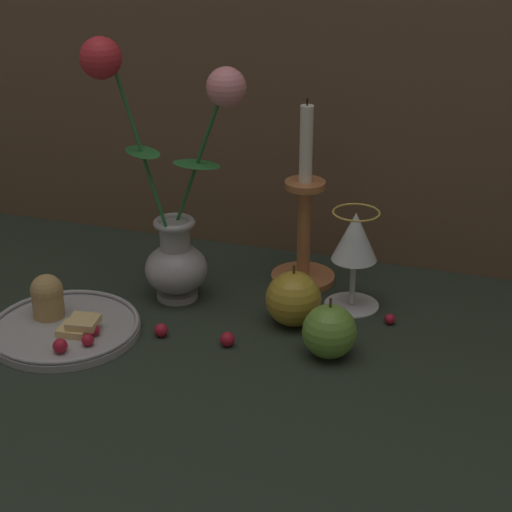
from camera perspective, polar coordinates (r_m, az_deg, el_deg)
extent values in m
plane|color=#232D23|center=(1.17, -0.83, -4.96)|extent=(2.40, 2.40, 0.00)
cylinder|color=#A3A3A8|center=(1.26, -5.26, -2.53)|extent=(0.06, 0.06, 0.01)
ellipsoid|color=#A3A3A8|center=(1.24, -5.34, -0.85)|extent=(0.09, 0.09, 0.07)
cylinder|color=#A3A3A8|center=(1.22, -5.43, 1.20)|extent=(0.04, 0.04, 0.05)
torus|color=#A3A3A8|center=(1.21, -5.47, 2.22)|extent=(0.06, 0.06, 0.01)
cylinder|color=#23662D|center=(1.18, -7.81, 7.42)|extent=(0.09, 0.03, 0.23)
ellipsoid|color=#23662D|center=(1.18, -7.57, 6.89)|extent=(0.08, 0.07, 0.00)
sphere|color=red|center=(1.16, -10.32, 12.86)|extent=(0.06, 0.06, 0.06)
cylinder|color=#23662D|center=(1.17, -3.81, 6.56)|extent=(0.08, 0.02, 0.20)
ellipsoid|color=#23662D|center=(1.17, -3.98, 6.11)|extent=(0.07, 0.05, 0.00)
sphere|color=pink|center=(1.13, -2.00, 11.19)|extent=(0.05, 0.05, 0.05)
cylinder|color=#A3A3A8|center=(1.19, -12.58, -4.82)|extent=(0.20, 0.20, 0.01)
torus|color=#A3A3A8|center=(1.19, -12.62, -4.48)|extent=(0.20, 0.20, 0.01)
cylinder|color=tan|center=(1.21, -13.69, -3.07)|extent=(0.04, 0.04, 0.04)
sphere|color=tan|center=(1.20, -13.78, -2.24)|extent=(0.04, 0.04, 0.04)
cube|color=#DBBC7A|center=(1.17, -12.00, -4.79)|extent=(0.04, 0.04, 0.01)
cube|color=#DBBC7A|center=(1.16, -11.42, -4.34)|extent=(0.04, 0.04, 0.01)
sphere|color=#AD192D|center=(1.12, -12.93, -5.86)|extent=(0.02, 0.02, 0.02)
sphere|color=#AD192D|center=(1.13, -11.15, -5.52)|extent=(0.02, 0.02, 0.02)
sphere|color=#AD192D|center=(1.16, -10.72, -4.90)|extent=(0.01, 0.01, 0.01)
cylinder|color=silver|center=(1.24, 6.38, -3.21)|extent=(0.08, 0.08, 0.00)
cylinder|color=silver|center=(1.22, 6.46, -1.69)|extent=(0.01, 0.01, 0.07)
cone|color=silver|center=(1.19, 6.62, 1.33)|extent=(0.06, 0.06, 0.07)
cone|color=maroon|center=(1.20, 6.60, 0.87)|extent=(0.06, 0.06, 0.05)
torus|color=gold|center=(1.18, 6.71, 2.90)|extent=(0.07, 0.07, 0.00)
cylinder|color=#B77042|center=(1.30, 3.14, -1.45)|extent=(0.10, 0.10, 0.01)
cylinder|color=#B77042|center=(1.27, 3.21, 1.59)|extent=(0.02, 0.02, 0.14)
cylinder|color=#B77042|center=(1.25, 3.30, 4.77)|extent=(0.06, 0.06, 0.01)
cylinder|color=white|center=(1.23, 3.37, 7.45)|extent=(0.02, 0.02, 0.11)
cylinder|color=black|center=(1.21, 3.44, 10.22)|extent=(0.00, 0.00, 0.01)
sphere|color=#669938|center=(1.10, 4.92, -5.04)|extent=(0.07, 0.07, 0.07)
cylinder|color=#4C3319|center=(1.08, 4.99, -3.13)|extent=(0.00, 0.00, 0.01)
sphere|color=#B2932D|center=(1.17, 2.51, -2.86)|extent=(0.08, 0.08, 0.08)
cylinder|color=#4C3319|center=(1.15, 2.55, -0.90)|extent=(0.00, 0.00, 0.01)
sphere|color=#AD192D|center=(1.20, 8.92, -4.17)|extent=(0.02, 0.02, 0.02)
sphere|color=#AD192D|center=(1.16, -6.34, -4.94)|extent=(0.02, 0.02, 0.02)
sphere|color=#AD192D|center=(1.13, -1.91, -5.57)|extent=(0.02, 0.02, 0.02)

